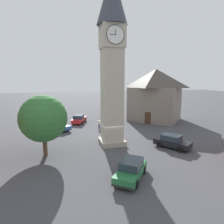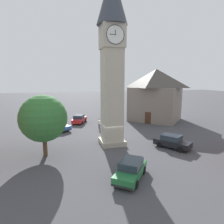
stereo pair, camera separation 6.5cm
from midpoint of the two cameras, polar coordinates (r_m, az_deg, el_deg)
ground_plane at (r=24.10m, az=0.08°, el=-9.46°), size 200.00×200.00×0.00m
clock_tower at (r=23.06m, az=0.09°, el=19.15°), size 3.48×3.48×20.01m
car_blue_kerb at (r=31.10m, az=-15.63°, el=-3.94°), size 3.91×4.27×1.53m
car_silver_kerb at (r=23.67m, az=17.50°, el=-8.35°), size 3.70×4.37×1.53m
car_red_corner at (r=16.17m, az=5.69°, el=-16.64°), size 3.87×4.29×1.53m
car_white_side at (r=36.82m, az=0.37°, el=-1.47°), size 3.40×4.44×1.53m
car_black_far at (r=35.49m, az=-9.64°, el=-2.04°), size 3.18×4.46×1.53m
pedestrian at (r=30.99m, az=-3.70°, el=-3.17°), size 0.56×0.27×1.69m
tree at (r=20.75m, az=-19.62°, el=-1.84°), size 4.83×4.83×6.39m
building_shop_left at (r=38.07m, az=12.83°, el=5.14°), size 11.99×12.01×9.83m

